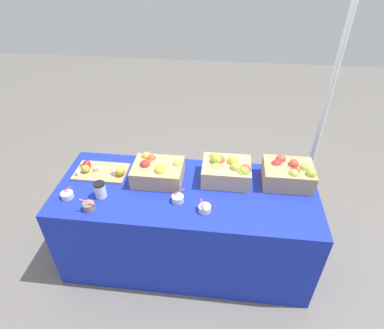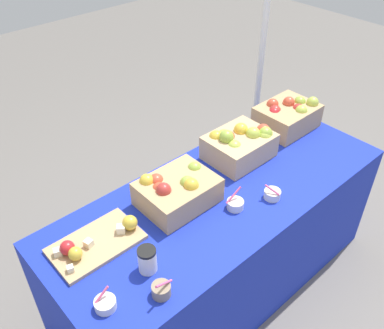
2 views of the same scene
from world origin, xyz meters
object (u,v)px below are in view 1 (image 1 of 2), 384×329
Objects in this scene: sample_bowl_near at (178,198)px; sample_bowl_mid at (67,195)px; sample_bowl_extra at (89,206)px; apple_crate_left at (288,173)px; coffee_cup at (100,190)px; tent_pole at (323,116)px; sample_bowl_far at (205,208)px; cutting_board_front at (101,171)px; apple_crate_middle at (227,170)px; apple_crate_right at (158,171)px.

sample_bowl_mid is at bearing -176.38° from sample_bowl_near.
sample_bowl_extra reaches higher than sample_bowl_mid.
apple_crate_left is 3.01× the size of coffee_cup.
apple_crate_left reaches higher than coffee_cup.
tent_pole is (1.84, 0.82, 0.30)m from sample_bowl_mid.
sample_bowl_mid reaches higher than sample_bowl_far.
sample_bowl_near reaches higher than cutting_board_front.
sample_bowl_near is (-0.33, -0.28, -0.06)m from apple_crate_middle.
apple_crate_left is 4.07× the size of sample_bowl_far.
coffee_cup is (-1.32, -0.31, -0.03)m from apple_crate_left.
sample_bowl_mid is at bearing -156.02° from tent_pole.
cutting_board_front is 3.70× the size of sample_bowl_near.
sample_bowl_mid is at bearing -155.32° from apple_crate_right.
tent_pole is (1.65, 0.92, 0.29)m from sample_bowl_extra.
apple_crate_middle is at bearing 40.46° from sample_bowl_near.
apple_crate_left is at bearing -121.47° from tent_pole.
apple_crate_right is at bearing -173.93° from apple_crate_middle.
apple_crate_left reaches higher than sample_bowl_far.
sample_bowl_mid is (-0.14, -0.29, -0.00)m from cutting_board_front.
apple_crate_left reaches higher than apple_crate_right.
tent_pole reaches higher than sample_bowl_mid.
apple_crate_left is 1.41m from cutting_board_front.
sample_bowl_far is (-0.13, -0.35, -0.07)m from apple_crate_middle.
coffee_cup reaches higher than sample_bowl_near.
cutting_board_front is at bearing -178.01° from apple_crate_left.
sample_bowl_mid is (-1.55, -0.34, -0.06)m from apple_crate_left.
apple_crate_middle is 0.51m from apple_crate_right.
tent_pole reaches higher than apple_crate_middle.
apple_crate_right reaches higher than sample_bowl_mid.
apple_crate_middle is (-0.45, -0.02, 0.00)m from apple_crate_left.
apple_crate_middle is at bearing 16.51° from sample_bowl_mid.
tent_pole is at bearing 17.18° from cutting_board_front.
apple_crate_middle is at bearing -177.98° from apple_crate_left.
coffee_cup is (-0.87, -0.29, -0.03)m from apple_crate_middle.
cutting_board_front is at bearing 64.43° from sample_bowl_mid.
sample_bowl_far is at bearing -20.97° from sample_bowl_near.
coffee_cup is (0.04, 0.14, 0.03)m from sample_bowl_extra.
sample_bowl_near is 1.21× the size of sample_bowl_mid.
sample_bowl_near is 1.23× the size of sample_bowl_far.
apple_crate_left is at bearing 20.78° from sample_bowl_near.
cutting_board_front is 3.49× the size of sample_bowl_extra.
coffee_cup is (0.09, -0.26, 0.04)m from cutting_board_front.
apple_crate_right is 3.19× the size of sample_bowl_extra.
apple_crate_left is at bearing 13.09° from coffee_cup.
sample_bowl_near is at bearing 159.03° from sample_bowl_far.
cutting_board_front is (-1.41, -0.05, -0.06)m from apple_crate_left.
sample_bowl_far is (0.38, -0.30, -0.05)m from apple_crate_right.
coffee_cup is (0.23, 0.04, 0.04)m from sample_bowl_mid.
tent_pole is at bearing 29.18° from sample_bowl_extra.
apple_crate_middle reaches higher than apple_crate_right.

